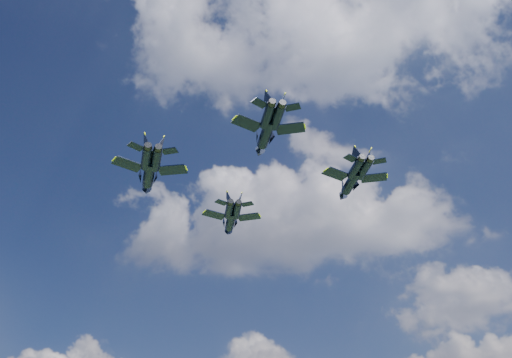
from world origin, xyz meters
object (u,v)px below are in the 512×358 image
object	(u,v)px
jet_lead	(230,221)
jet_right	(350,183)
jet_slot	(266,135)
jet_left	(149,175)

from	to	relation	value
jet_lead	jet_right	xyz separation A→B (m)	(26.98, -10.95, -0.54)
jet_right	jet_slot	size ratio (longest dim) A/B	1.06
jet_right	jet_left	bearing A→B (deg)	176.88
jet_right	jet_slot	world-z (taller)	jet_right
jet_slot	jet_right	bearing A→B (deg)	36.67
jet_left	jet_slot	distance (m)	25.39
jet_left	jet_right	xyz separation A→B (m)	(36.05, 13.21, 1.29)
jet_lead	jet_left	world-z (taller)	jet_lead
jet_slot	jet_lead	bearing A→B (deg)	90.25
jet_lead	jet_slot	size ratio (longest dim) A/B	1.05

